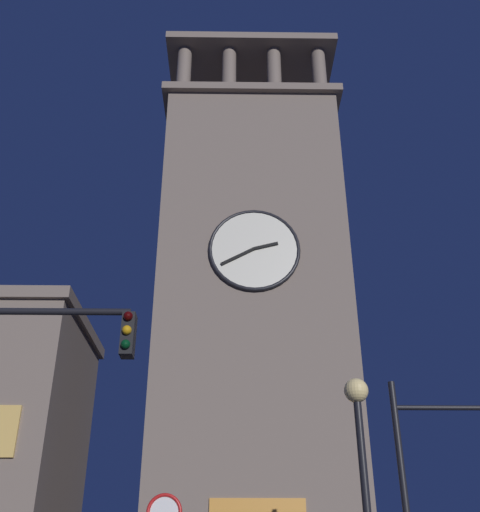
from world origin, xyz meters
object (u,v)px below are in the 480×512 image
clocktower (252,327)px  traffic_signal_mid (448,470)px  traffic_signal_far (1,408)px  street_lamp (362,459)px

clocktower → traffic_signal_mid: bearing=110.2°
traffic_signal_mid → traffic_signal_far: bearing=28.9°
traffic_signal_mid → street_lamp: bearing=53.4°
street_lamp → traffic_signal_far: bearing=11.0°
traffic_signal_mid → street_lamp: (2.66, 3.58, -0.38)m
traffic_signal_mid → traffic_signal_far: traffic_signal_far is taller
street_lamp → clocktower: bearing=-84.6°
traffic_signal_mid → street_lamp: 4.48m
clocktower → street_lamp: bearing=95.4°
traffic_signal_far → street_lamp: (-5.91, -1.15, -0.57)m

